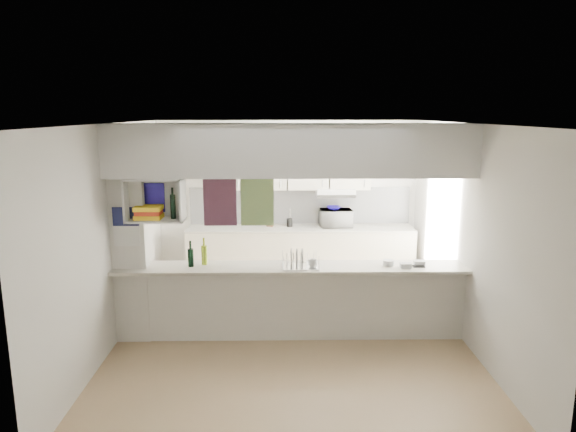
{
  "coord_description": "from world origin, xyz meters",
  "views": [
    {
      "loc": [
        -0.12,
        -5.89,
        2.73
      ],
      "look_at": [
        -0.02,
        0.5,
        1.43
      ],
      "focal_mm": 32.0,
      "sensor_mm": 36.0,
      "label": 1
    }
  ],
  "objects_px": {
    "wine_bottles": "(198,256)",
    "microwave": "(336,218)",
    "bowl": "(334,208)",
    "dish_rack": "(300,259)"
  },
  "relations": [
    {
      "from": "wine_bottles",
      "to": "microwave",
      "type": "bearing_deg",
      "value": 48.13
    },
    {
      "from": "bowl",
      "to": "wine_bottles",
      "type": "relative_size",
      "value": 0.68
    },
    {
      "from": "microwave",
      "to": "bowl",
      "type": "relative_size",
      "value": 2.23
    },
    {
      "from": "bowl",
      "to": "dish_rack",
      "type": "height_order",
      "value": "bowl"
    },
    {
      "from": "dish_rack",
      "to": "wine_bottles",
      "type": "bearing_deg",
      "value": 174.6
    },
    {
      "from": "microwave",
      "to": "bowl",
      "type": "distance_m",
      "value": 0.17
    },
    {
      "from": "bowl",
      "to": "dish_rack",
      "type": "bearing_deg",
      "value": -105.89
    },
    {
      "from": "wine_bottles",
      "to": "dish_rack",
      "type": "bearing_deg",
      "value": -3.39
    },
    {
      "from": "microwave",
      "to": "wine_bottles",
      "type": "relative_size",
      "value": 1.51
    },
    {
      "from": "bowl",
      "to": "dish_rack",
      "type": "xyz_separation_m",
      "value": [
        -0.62,
        -2.17,
        -0.21
      ]
    }
  ]
}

